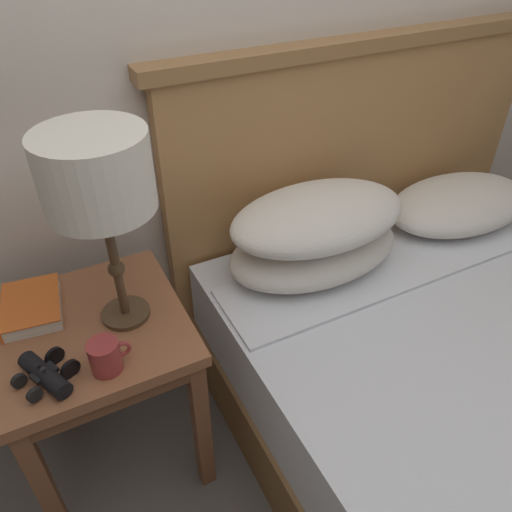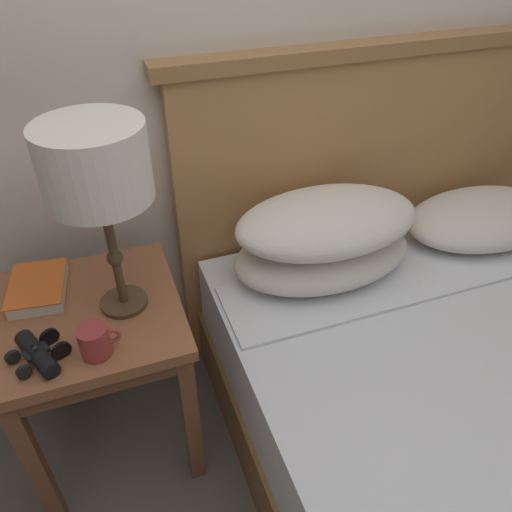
{
  "view_description": "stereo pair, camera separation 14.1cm",
  "coord_description": "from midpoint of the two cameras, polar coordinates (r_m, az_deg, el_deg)",
  "views": [
    {
      "loc": [
        -0.58,
        -0.29,
        1.55
      ],
      "look_at": [
        -0.07,
        0.72,
        0.7
      ],
      "focal_mm": 35.0,
      "sensor_mm": 36.0,
      "label": 1
    },
    {
      "loc": [
        -0.45,
        -0.34,
        1.55
      ],
      "look_at": [
        -0.07,
        0.72,
        0.7
      ],
      "focal_mm": 35.0,
      "sensor_mm": 36.0,
      "label": 2
    }
  ],
  "objects": [
    {
      "name": "table_lamp",
      "position": [
        1.2,
        -14.67,
        9.59
      ],
      "size": [
        0.25,
        0.25,
        0.53
      ],
      "color": "#4C3823",
      "rests_on": "nightstand"
    },
    {
      "name": "bed",
      "position": [
        1.72,
        27.53,
        -15.56
      ],
      "size": [
        1.56,
        1.82,
        1.15
      ],
      "color": "brown",
      "rests_on": "ground_plane"
    },
    {
      "name": "binoculars_pair",
      "position": [
        1.33,
        -20.9,
        -10.5
      ],
      "size": [
        0.16,
        0.16,
        0.05
      ],
      "color": "black",
      "rests_on": "nightstand"
    },
    {
      "name": "coffee_mug",
      "position": [
        1.28,
        -14.92,
        -9.55
      ],
      "size": [
        0.1,
        0.08,
        0.08
      ],
      "color": "#993333",
      "rests_on": "nightstand"
    },
    {
      "name": "nightstand",
      "position": [
        1.5,
        -15.5,
        -8.57
      ],
      "size": [
        0.5,
        0.5,
        0.6
      ],
      "color": "brown",
      "rests_on": "ground_plane"
    },
    {
      "name": "book_on_nightstand",
      "position": [
        1.53,
        -21.39,
        -3.52
      ],
      "size": [
        0.18,
        0.23,
        0.04
      ],
      "color": "silver",
      "rests_on": "nightstand"
    }
  ]
}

